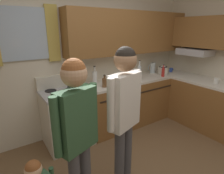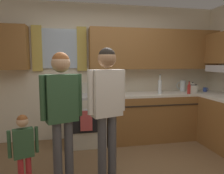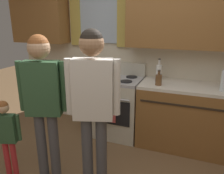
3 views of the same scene
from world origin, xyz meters
TOP-DOWN VIEW (x-y plane):
  - back_wall_unit at (0.09, 1.81)m, footprint 4.60×0.42m
  - stove_oven at (-0.40, 1.54)m, footprint 0.71×0.67m
  - bottle_tall_clear at (1.00, 1.43)m, footprint 0.07×0.07m
  - bottle_milk_white at (0.18, 1.65)m, footprint 0.08×0.08m
  - bottle_squat_brown at (0.23, 1.40)m, footprint 0.08×0.08m
  - adult_holding_child at (-0.75, 0.27)m, footprint 0.48×0.26m
  - adult_in_plaid at (-0.20, 0.31)m, footprint 0.49×0.27m
  - small_child at (-1.16, 0.12)m, footprint 0.30×0.15m

SIDE VIEW (x-z plane):
  - stove_oven at x=-0.40m, z-range -0.08..1.02m
  - small_child at x=-1.16m, z-range 0.12..1.05m
  - bottle_squat_brown at x=0.23m, z-range 0.87..1.08m
  - adult_holding_child at x=-0.75m, z-range 0.21..1.81m
  - bottle_milk_white at x=0.18m, z-range 0.86..1.18m
  - bottle_tall_clear at x=1.00m, z-range 0.86..1.22m
  - adult_in_plaid at x=-0.20m, z-range 0.22..1.88m
  - back_wall_unit at x=0.09m, z-range 0.19..2.79m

